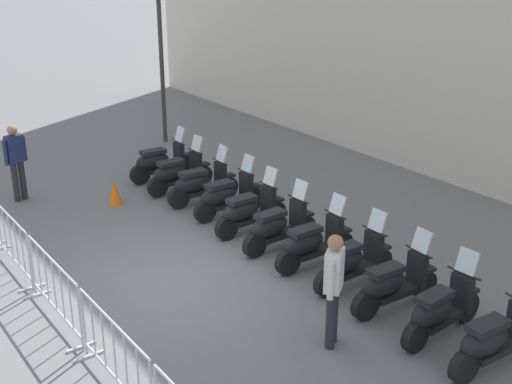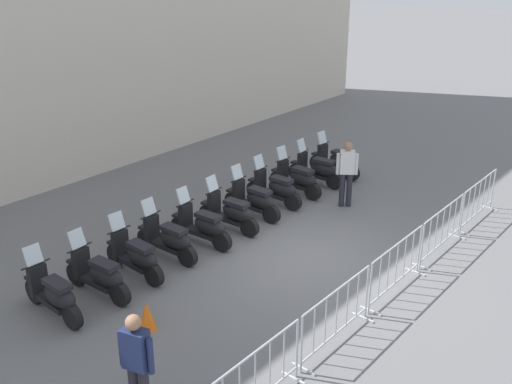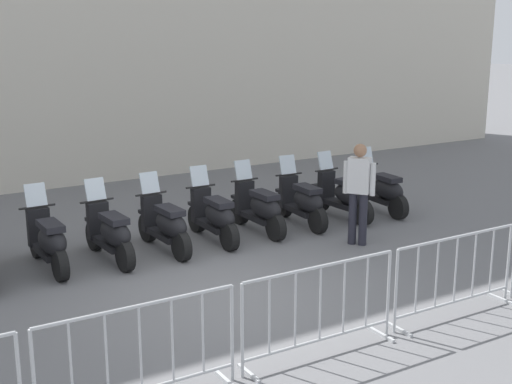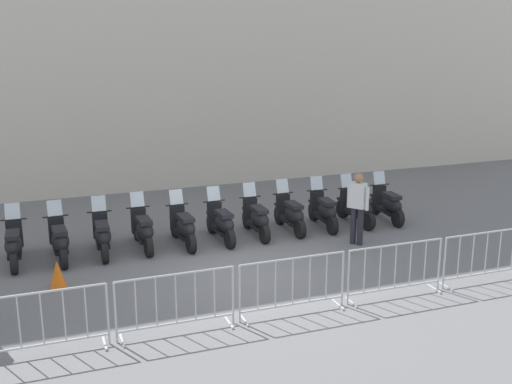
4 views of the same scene
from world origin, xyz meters
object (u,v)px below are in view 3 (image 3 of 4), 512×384
Objects in this scene: motorcycle_5 at (166,225)px; motorcycle_6 at (214,216)px; barrier_segment_1 at (141,357)px; officer_mid_plaza at (359,188)px; motorcycle_4 at (111,234)px; motorcycle_3 at (49,241)px; motorcycle_7 at (259,208)px; motorcycle_10 at (381,190)px; motorcycle_9 at (344,196)px; barrier_segment_2 at (320,311)px; motorcycle_8 at (302,202)px; barrier_segment_3 at (455,277)px.

motorcycle_6 is (0.92, -0.09, 0.00)m from motorcycle_5.
barrier_segment_1 is 5.87m from officer_mid_plaza.
motorcycle_4 is 1.86m from motorcycle_6.
officer_mid_plaza is at bearing -25.72° from motorcycle_3.
motorcycle_7 is at bearing 38.27° from barrier_segment_1.
motorcycle_5 is 4.65m from motorcycle_10.
motorcycle_7 is 1.01× the size of motorcycle_10.
motorcycle_5 is 1.00× the size of officer_mid_plaza.
motorcycle_3 is 1.00× the size of motorcycle_6.
barrier_segment_2 is at bearing -140.13° from motorcycle_9.
motorcycle_8 is 1.86m from motorcycle_10.
motorcycle_5 is 4.25m from barrier_segment_2.
motorcycle_3 and motorcycle_6 have the same top height.
motorcycle_9 is at bearing -8.13° from motorcycle_5.
barrier_segment_1 is (-3.70, -3.76, 0.07)m from motorcycle_6.
motorcycle_6 is at bearing 171.02° from motorcycle_9.
officer_mid_plaza is (0.84, -1.57, 0.53)m from motorcycle_7.
motorcycle_7 is 0.86× the size of barrier_segment_2.
motorcycle_6 is 4.47m from barrier_segment_3.
motorcycle_7 is at bearing -9.27° from motorcycle_3.
motorcycle_6 is 5.28m from barrier_segment_1.
barrier_segment_3 is (-3.20, -3.83, 0.07)m from motorcycle_10.
motorcycle_7 and motorcycle_10 have the same top height.
barrier_segment_2 is at bearing -87.04° from motorcycle_4.
motorcycle_6 is at bearing 171.98° from motorcycle_8.
barrier_segment_1 is 4.23m from barrier_segment_3.
motorcycle_3 is 1.00× the size of motorcycle_4.
officer_mid_plaza reaches higher than motorcycle_6.
officer_mid_plaza reaches higher than motorcycle_8.
motorcycle_7 is at bearing 170.09° from motorcycle_8.
motorcycle_7 is at bearing 57.50° from barrier_segment_2.
motorcycle_4 reaches higher than barrier_segment_1.
motorcycle_3 is 0.86× the size of barrier_segment_1.
motorcycle_10 is at bearing 29.11° from officer_mid_plaza.
motorcycle_10 reaches higher than barrier_segment_1.
motorcycle_6 is 0.93m from motorcycle_7.
motorcycle_3 is 1.01× the size of motorcycle_8.
officer_mid_plaza reaches higher than motorcycle_5.
motorcycle_3 is 3.73m from motorcycle_7.
motorcycle_6 is 0.86× the size of barrier_segment_1.
motorcycle_4 is 1.00× the size of officer_mid_plaza.
motorcycle_5 and motorcycle_9 have the same top height.
motorcycle_10 is at bearing -10.63° from motorcycle_7.
barrier_segment_2 is (1.13, -4.60, 0.07)m from motorcycle_3.
barrier_segment_2 is at bearing -132.02° from motorcycle_8.
motorcycle_10 is 4.99m from barrier_segment_3.
motorcycle_6 is at bearing -10.32° from motorcycle_3.
barrier_segment_3 is (-0.46, -4.34, 0.07)m from motorcycle_7.
barrier_segment_3 is at bearing -129.92° from motorcycle_10.
motorcycle_3 is 1.00× the size of motorcycle_7.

